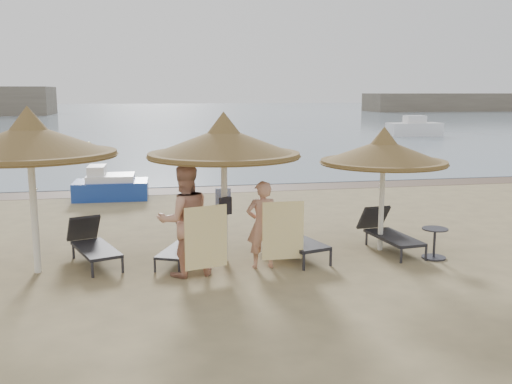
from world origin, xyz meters
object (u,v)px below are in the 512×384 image
Objects in this scene: lounger_far_right at (388,232)px; person_left at (184,212)px; palapa_right at (384,152)px; side_table at (434,244)px; lounger_near_left at (182,245)px; person_right at (262,218)px; pedal_boat at (110,186)px; lounger_far_left at (92,243)px; palapa_center at (224,143)px; lounger_near_right at (288,235)px; palapa_left at (29,141)px.

person_left is at bearing -174.16° from lounger_far_right.
palapa_right is 2.14m from side_table.
person_right is at bearing -3.93° from lounger_near_left.
lounger_near_left is at bearing -74.03° from pedal_boat.
person_right is at bearing -171.66° from lounger_far_right.
lounger_far_left is 3.45m from person_right.
lounger_near_left is at bearing 173.54° from lounger_far_right.
side_table is at bearing -44.73° from palapa_right.
side_table is 3.61m from person_right.
palapa_center is 1.13× the size of palapa_right.
person_right is at bearing -165.11° from palapa_right.
lounger_near_right is at bearing 162.63° from side_table.
palapa_right is at bearing 2.81° from palapa_center.
person_left reaches higher than lounger_far_right.
lounger_far_right is 3.07m from person_right.
palapa_left is at bearing 175.66° from lounger_far_right.
palapa_left is 1.45× the size of lounger_near_right.
lounger_far_left is (-5.96, 0.30, -1.72)m from palapa_right.
palapa_left is 1.18× the size of palapa_right.
lounger_far_left is 1.01× the size of lounger_far_right.
palapa_left is 1.61× the size of lounger_far_right.
lounger_near_left is 0.85× the size of person_right.
pedal_boat is at bearing 102.81° from lounger_near_right.
palapa_center reaches higher than lounger_far_left.
palapa_left reaches higher than palapa_center.
side_table is (4.19, -0.64, -2.07)m from palapa_center.
person_right is (0.64, -0.56, -1.38)m from palapa_center.
lounger_near_right is at bearing -165.78° from person_left.
palapa_left reaches higher than lounger_near_right.
palapa_left is at bearing -171.26° from lounger_far_left.
lounger_far_right is at bearing -166.32° from person_right.
lounger_near_right is 0.93× the size of pedal_boat.
palapa_center is at bearing 176.91° from lounger_far_right.
lounger_far_right reaches higher than side_table.
lounger_far_left is 1.78m from lounger_near_left.
person_right is at bearing -6.89° from palapa_left.
lounger_far_right reaches higher than lounger_near_left.
side_table is (2.83, -0.89, -0.12)m from lounger_near_right.
palapa_left is 5.32m from lounger_near_right.
side_table is (0.82, -0.81, -1.80)m from palapa_right.
lounger_far_right is 1.07m from side_table.
palapa_center is 1.25× the size of person_left.
palapa_center reaches higher than palapa_right.
palapa_center is 4.72m from side_table.
palapa_center is at bearing -30.17° from lounger_far_left.
lounger_far_right is at bearing 3.38° from palapa_center.
lounger_far_left is at bearing 170.70° from side_table.
palapa_right is 9.51m from pedal_boat.
lounger_far_left is at bearing 28.70° from palapa_left.
lounger_far_left is 6.87m from side_table.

